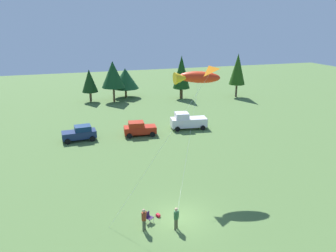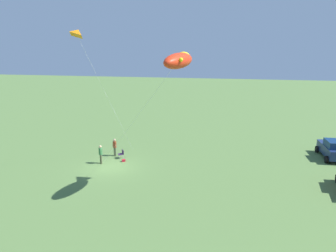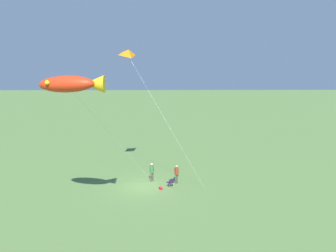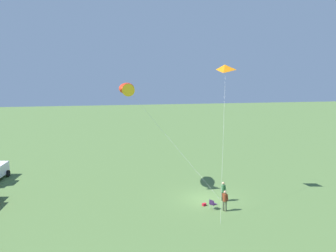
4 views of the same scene
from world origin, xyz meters
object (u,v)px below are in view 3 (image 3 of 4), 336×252
at_px(folding_chair, 171,182).
at_px(person_spectator, 177,173).
at_px(kite_large_fish, 73,84).
at_px(kite_delta_orange, 129,53).
at_px(person_kite_flyer, 152,171).
at_px(backpack_on_grass, 161,188).

relative_size(folding_chair, person_spectator, 0.47).
distance_m(person_spectator, kite_large_fish, 13.23).
xyz_separation_m(person_spectator, kite_delta_orange, (4.14, -1.04, 10.55)).
bearing_deg(person_spectator, kite_large_fish, 89.85).
xyz_separation_m(kite_large_fish, kite_delta_orange, (-2.62, -8.46, 1.93)).
bearing_deg(kite_delta_orange, person_kite_flyer, 165.23).
relative_size(person_spectator, kite_delta_orange, 0.14).
bearing_deg(person_spectator, person_kite_flyer, 28.52).
height_order(person_kite_flyer, person_spectator, same).
xyz_separation_m(person_spectator, backpack_on_grass, (1.43, 1.36, -0.91)).
bearing_deg(backpack_on_grass, kite_delta_orange, -41.63).
bearing_deg(person_kite_flyer, folding_chair, -166.20).
bearing_deg(kite_large_fish, backpack_on_grass, -131.28).
relative_size(folding_chair, kite_delta_orange, 0.07).
distance_m(backpack_on_grass, kite_large_fish, 12.49).
distance_m(person_kite_flyer, kite_large_fish, 12.58).
bearing_deg(person_kite_flyer, kite_large_fish, 114.21).
height_order(kite_large_fish, kite_delta_orange, kite_delta_orange).
distance_m(person_kite_flyer, folding_chair, 2.28).
bearing_deg(kite_large_fish, folding_chair, -133.47).
bearing_deg(person_kite_flyer, kite_delta_orange, 38.89).
bearing_deg(person_spectator, kite_delta_orange, 28.01).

